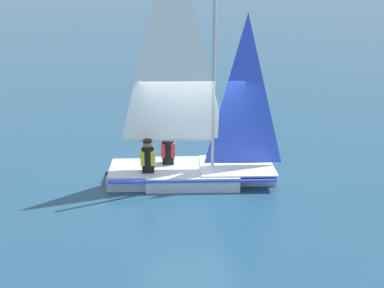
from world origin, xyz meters
The scene contains 4 objects.
ground_plane centered at (0.00, 0.00, 0.00)m, with size 260.00×260.00×0.00m, color navy.
sailboat_main centered at (0.00, 0.00, 0.88)m, with size 4.16×1.71×6.06m.
sailor_helm centered at (0.60, -0.25, 0.62)m, with size 0.35×0.31×1.16m.
sailor_crew centered at (1.05, 0.31, 0.63)m, with size 0.35×0.31×1.16m.
Camera 1 is at (-0.12, 11.00, 4.73)m, focal length 45.00 mm.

